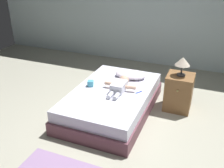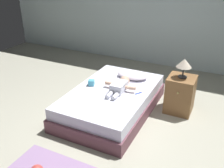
{
  "view_description": "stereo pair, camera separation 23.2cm",
  "coord_description": "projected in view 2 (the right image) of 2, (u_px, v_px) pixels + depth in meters",
  "views": [
    {
      "loc": [
        1.15,
        -2.42,
        2.1
      ],
      "look_at": [
        -0.12,
        0.69,
        0.47
      ],
      "focal_mm": 40.56,
      "sensor_mm": 36.0,
      "label": 1
    },
    {
      "loc": [
        1.36,
        -2.33,
        2.1
      ],
      "look_at": [
        -0.12,
        0.69,
        0.47
      ],
      "focal_mm": 40.56,
      "sensor_mm": 36.0,
      "label": 2
    }
  ],
  "objects": [
    {
      "name": "baby",
      "position": [
        120.0,
        86.0,
        3.76
      ],
      "size": [
        0.49,
        0.59,
        0.16
      ],
      "color": "white",
      "rests_on": "bed"
    },
    {
      "name": "lamp",
      "position": [
        184.0,
        64.0,
        3.62
      ],
      "size": [
        0.22,
        0.22,
        0.29
      ],
      "color": "#333338",
      "rests_on": "nightstand"
    },
    {
      "name": "toy_block",
      "position": [
        91.0,
        83.0,
        3.91
      ],
      "size": [
        0.11,
        0.11,
        0.09
      ],
      "color": "#50B1D2",
      "rests_on": "bed"
    },
    {
      "name": "bed",
      "position": [
        112.0,
        101.0,
        3.86
      ],
      "size": [
        1.14,
        1.82,
        0.37
      ],
      "color": "brown",
      "rests_on": "ground_plane"
    },
    {
      "name": "nightstand",
      "position": [
        180.0,
        94.0,
        3.83
      ],
      "size": [
        0.4,
        0.43,
        0.56
      ],
      "color": "brown",
      "rests_on": "ground_plane"
    },
    {
      "name": "ground_plane",
      "position": [
        97.0,
        138.0,
        3.34
      ],
      "size": [
        8.0,
        8.0,
        0.0
      ],
      "primitive_type": "plane",
      "color": "#ABA996"
    },
    {
      "name": "pillow",
      "position": [
        133.0,
        75.0,
        4.16
      ],
      "size": [
        0.51,
        0.34,
        0.11
      ],
      "color": "white",
      "rests_on": "bed"
    },
    {
      "name": "toothbrush",
      "position": [
        139.0,
        93.0,
        3.68
      ],
      "size": [
        0.08,
        0.11,
        0.02
      ],
      "color": "blue",
      "rests_on": "bed"
    }
  ]
}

